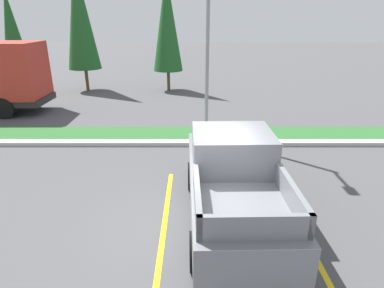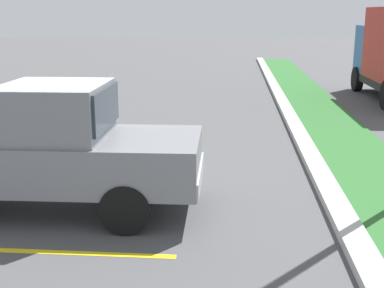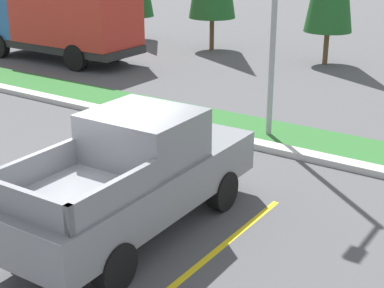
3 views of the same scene
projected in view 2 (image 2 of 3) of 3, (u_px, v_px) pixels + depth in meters
name	position (u px, v px, depth m)	size (l,w,h in m)	color
ground_plane	(54.00, 192.00, 9.33)	(120.00, 120.00, 0.00)	#4C4C4F
parking_line_near	(73.00, 179.00, 10.02)	(0.12, 4.80, 0.01)	yellow
parking_line_far	(3.00, 250.00, 7.03)	(0.12, 4.80, 0.01)	yellow
curb_strip	(332.00, 196.00, 8.91)	(56.00, 0.40, 0.15)	#B2B2AD
pickup_truck_main	(43.00, 149.00, 8.26)	(2.06, 5.27, 2.10)	black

